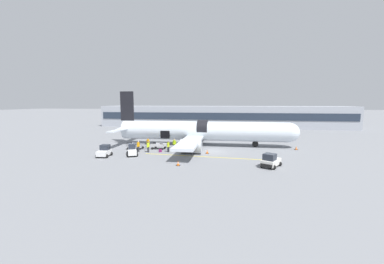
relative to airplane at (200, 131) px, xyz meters
The scene contains 18 objects.
ground_plane 6.24m from the airplane, 60.46° to the right, with size 500.00×500.00×0.00m, color slate.
apron_marking_line 9.69m from the airplane, 77.47° to the right, with size 19.09×1.70×0.01m.
terminal_strip 35.45m from the airplane, 85.47° to the left, with size 79.04×11.40×6.73m.
airplane is the anchor object (origin of this frame).
baggage_tug_lead 17.09m from the airplane, 138.73° to the right, with size 2.09×2.68×1.70m.
baggage_tug_mid 16.96m from the airplane, 52.27° to the right, with size 2.84×3.37×1.73m.
baggage_tug_rear 13.55m from the airplane, 132.32° to the right, with size 2.34×2.94×1.73m.
baggage_cart_loading 8.23m from the airplane, 145.21° to the right, with size 3.42×1.98×1.14m.
baggage_cart_queued 11.82m from the airplane, 153.10° to the right, with size 3.59×2.48×1.10m.
ground_crew_loader_a 6.26m from the airplane, 128.66° to the right, with size 0.64×0.48×1.84m.
ground_crew_loader_b 10.60m from the airplane, 135.10° to the right, with size 0.52×0.61×1.77m.
ground_crew_driver 11.78m from the airplane, 141.30° to the right, with size 0.52×0.61×1.78m.
ground_crew_supervisor 9.64m from the airplane, 159.97° to the right, with size 0.56×0.39×1.62m.
ground_crew_helper 8.17m from the airplane, 122.60° to the right, with size 0.45×0.62×1.77m.
suitcase_on_tarmac_upright 9.22m from the airplane, 128.47° to the right, with size 0.52×0.38×0.61m.
safety_cone_nose 16.69m from the airplane, ahead, with size 0.58×0.58×0.55m.
safety_cone_engine_left 14.66m from the airplane, 94.07° to the right, with size 0.52×0.52×0.59m.
safety_cone_wingtip 7.50m from the airplane, 74.31° to the right, with size 0.54×0.54×0.62m.
Camera 1 is at (2.38, -37.64, 7.82)m, focal length 22.00 mm.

